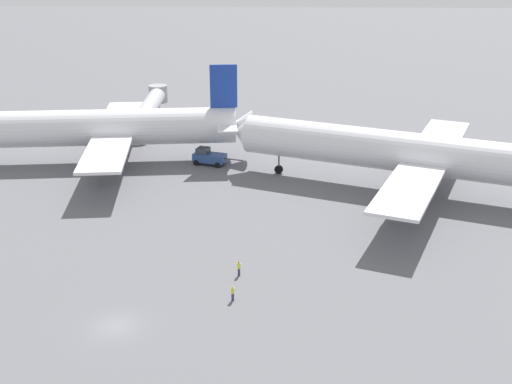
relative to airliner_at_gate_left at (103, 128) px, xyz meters
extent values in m
plane|color=slate|center=(13.26, -49.62, -5.76)|extent=(600.00, 600.00, 0.00)
cylinder|color=silver|center=(-0.37, -0.04, 0.10)|extent=(44.25, 10.97, 5.89)
cone|color=silver|center=(22.41, 2.63, 0.10)|extent=(4.13, 5.10, 4.71)
cube|color=silver|center=(1.81, 0.21, -0.78)|extent=(11.10, 41.10, 0.44)
cube|color=silver|center=(19.92, 2.34, 0.69)|extent=(4.69, 13.28, 0.28)
cube|color=#193899|center=(19.63, 2.30, 6.55)|extent=(4.41, 0.87, 7.00)
cylinder|color=#999EA3|center=(-0.51, 11.39, -2.58)|extent=(4.47, 3.07, 2.60)
cylinder|color=#999EA3|center=(2.14, -11.20, -2.58)|extent=(4.47, 3.07, 2.60)
cylinder|color=slate|center=(3.20, -3.05, -3.83)|extent=(0.28, 0.28, 2.56)
cylinder|color=black|center=(3.20, -3.05, -5.11)|extent=(1.36, 0.70, 1.30)
cylinder|color=slate|center=(2.41, 3.71, -3.83)|extent=(0.28, 0.28, 2.56)
cylinder|color=black|center=(2.41, 3.71, -5.11)|extent=(1.36, 0.70, 1.30)
cylinder|color=silver|center=(47.45, -11.98, 0.21)|extent=(48.96, 23.66, 5.84)
cone|color=silver|center=(22.91, -2.44, 0.21)|extent=(4.56, 6.03, 5.38)
cube|color=silver|center=(49.79, -12.89, -0.66)|extent=(22.37, 44.52, 0.44)
cylinder|color=#999EA3|center=(53.45, -0.72, -2.46)|extent=(4.86, 3.95, 2.60)
cylinder|color=#999EA3|center=(44.26, -24.35, -2.46)|extent=(4.86, 3.95, 2.60)
cylinder|color=slate|center=(49.49, -16.42, -3.76)|extent=(0.28, 0.28, 2.69)
cylinder|color=black|center=(49.49, -16.42, -5.11)|extent=(1.41, 0.98, 1.30)
cylinder|color=slate|center=(51.95, -10.09, -3.76)|extent=(0.28, 0.28, 2.69)
cylinder|color=black|center=(51.95, -10.09, -5.11)|extent=(1.41, 0.98, 1.30)
cylinder|color=slate|center=(28.71, -4.70, -3.76)|extent=(0.28, 0.28, 2.69)
cylinder|color=black|center=(28.71, -4.70, -5.11)|extent=(1.41, 0.98, 1.30)
cube|color=#2D4C8C|center=(17.40, -0.63, -4.63)|extent=(5.71, 3.94, 1.35)
cube|color=#333D47|center=(16.31, -0.29, -3.51)|extent=(2.38, 2.47, 0.90)
cylinder|color=#4C4C51|center=(21.41, -1.88, -4.50)|extent=(3.11, 1.15, 0.20)
sphere|color=orange|center=(16.31, -0.29, -2.88)|extent=(0.24, 0.24, 0.24)
cylinder|color=black|center=(15.24, -1.26, -5.31)|extent=(0.95, 0.56, 0.90)
cylinder|color=black|center=(15.99, 1.13, -5.31)|extent=(0.95, 0.56, 0.90)
cylinder|color=black|center=(18.81, -2.38, -5.31)|extent=(0.95, 0.56, 0.90)
cylinder|color=black|center=(19.56, 0.01, -5.31)|extent=(0.95, 0.56, 0.90)
cylinder|color=#2D3351|center=(24.50, -38.91, -5.32)|extent=(0.28, 0.28, 0.89)
cylinder|color=#D1E02D|center=(24.50, -38.91, -4.56)|extent=(0.36, 0.36, 0.63)
sphere|color=#9E704C|center=(24.50, -38.91, -4.12)|extent=(0.24, 0.24, 0.24)
cylinder|color=#F24C19|center=(24.57, -38.62, -4.43)|extent=(0.05, 0.05, 0.40)
cylinder|color=#2D3351|center=(24.19, -44.33, -5.33)|extent=(0.28, 0.28, 0.86)
cylinder|color=#D1E02D|center=(24.19, -44.33, -4.60)|extent=(0.36, 0.36, 0.61)
sphere|color=tan|center=(24.19, -44.33, -4.18)|extent=(0.23, 0.23, 0.23)
cylinder|color=#B7B7BC|center=(3.78, 22.07, -1.50)|extent=(3.86, 19.82, 3.20)
cylinder|color=#99999E|center=(3.45, 31.92, -1.50)|extent=(3.84, 3.84, 3.52)
cylinder|color=#595960|center=(3.48, 30.92, -3.63)|extent=(0.70, 0.70, 4.26)
camera|label=1|loc=(28.83, -105.23, 29.69)|focal=47.43mm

